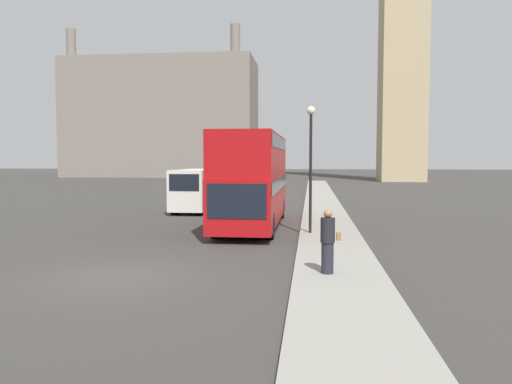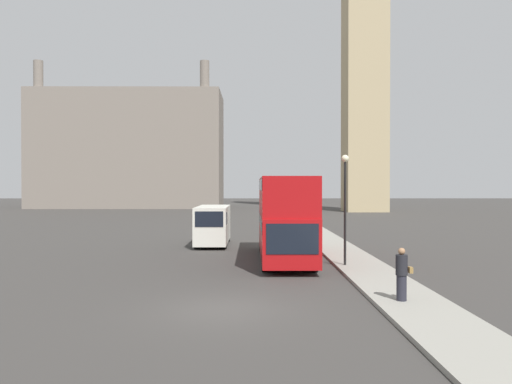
{
  "view_description": "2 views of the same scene",
  "coord_description": "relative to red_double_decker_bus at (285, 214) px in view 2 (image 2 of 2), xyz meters",
  "views": [
    {
      "loc": [
        5.48,
        -13.1,
        3.28
      ],
      "look_at": [
        2.65,
        12.31,
        1.59
      ],
      "focal_mm": 35.0,
      "sensor_mm": 36.0,
      "label": 1
    },
    {
      "loc": [
        0.97,
        -16.03,
        3.96
      ],
      "look_at": [
        1.18,
        16.94,
        3.59
      ],
      "focal_mm": 35.0,
      "sensor_mm": 36.0,
      "label": 2
    }
  ],
  "objects": [
    {
      "name": "ground_plane",
      "position": [
        -2.68,
        -10.75,
        -2.45
      ],
      "size": [
        300.0,
        300.0,
        0.0
      ],
      "primitive_type": "plane",
      "color": "#383533"
    },
    {
      "name": "sidewalk_strip",
      "position": [
        3.59,
        -10.75,
        -2.38
      ],
      "size": [
        2.54,
        120.0,
        0.15
      ],
      "color": "gray",
      "rests_on": "ground_plane"
    },
    {
      "name": "building_block_distant",
      "position": [
        -24.92,
        67.39,
        8.31
      ],
      "size": [
        34.53,
        13.73,
        26.18
      ],
      "color": "slate",
      "rests_on": "ground_plane"
    },
    {
      "name": "red_double_decker_bus",
      "position": [
        0.0,
        0.0,
        0.0
      ],
      "size": [
        2.63,
        10.59,
        4.42
      ],
      "color": "#A80F11",
      "rests_on": "ground_plane"
    },
    {
      "name": "white_van",
      "position": [
        -4.41,
        6.81,
        -1.05
      ],
      "size": [
        2.08,
        6.13,
        2.62
      ],
      "color": "silver",
      "rests_on": "ground_plane"
    },
    {
      "name": "pedestrian",
      "position": [
        3.26,
        -10.23,
        -1.42
      ],
      "size": [
        0.55,
        0.39,
        1.76
      ],
      "color": "#23232D",
      "rests_on": "sidewalk_strip"
    },
    {
      "name": "street_lamp",
      "position": [
        2.77,
        -2.65,
        1.24
      ],
      "size": [
        0.36,
        0.36,
        5.35
      ],
      "color": "black",
      "rests_on": "sidewalk_strip"
    }
  ]
}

